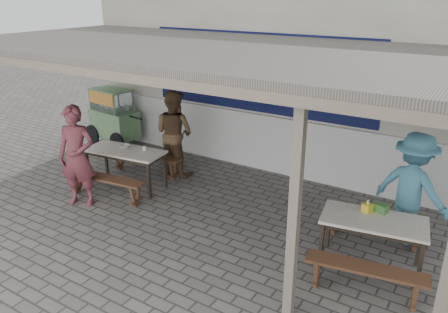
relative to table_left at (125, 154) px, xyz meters
name	(u,v)px	position (x,y,z in m)	size (l,w,h in m)	color
ground	(178,228)	(1.86, -0.77, -0.67)	(60.00, 60.00, 0.00)	#635F59
back_wall	(278,85)	(1.86, 2.81, 1.05)	(9.00, 1.28, 3.50)	beige
warung_roof	(208,52)	(1.88, 0.13, 2.04)	(9.00, 4.21, 2.81)	#635C55
table_left	(125,154)	(0.00, 0.00, 0.00)	(1.62, 0.85, 0.75)	silver
bench_left_street	(105,182)	(0.08, -0.64, -0.33)	(1.67, 0.48, 0.45)	brown
bench_left_wall	(145,159)	(-0.08, 0.64, -0.33)	(1.67, 0.48, 0.45)	brown
table_right	(374,224)	(4.75, -0.18, 0.00)	(1.47, 0.91, 0.75)	silver
bench_right_street	(365,274)	(4.87, -0.88, -0.33)	(1.50, 0.52, 0.45)	brown
bench_right_wall	(375,222)	(4.64, 0.52, -0.33)	(1.50, 0.52, 0.45)	brown
vendor_cart	(113,115)	(-1.96, 1.62, 0.09)	(1.80, 0.83, 1.40)	#6C9A66
patron_street_side	(77,157)	(-0.15, -0.99, 0.24)	(0.66, 0.44, 1.82)	brown
patron_wall_side	(174,133)	(0.40, 1.03, 0.21)	(0.86, 0.67, 1.77)	brown
patron_right_table	(412,189)	(5.03, 0.82, 0.20)	(1.12, 0.64, 1.73)	teal
tissue_box	(367,208)	(4.61, -0.02, 0.14)	(0.12, 0.12, 0.12)	gold
donation_box	(381,208)	(4.77, 0.06, 0.14)	(0.18, 0.12, 0.12)	#386C30
condiment_jar	(144,148)	(0.33, 0.20, 0.12)	(0.07, 0.07, 0.08)	silver
condiment_bowl	(125,146)	(-0.11, 0.12, 0.10)	(0.19, 0.19, 0.05)	white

